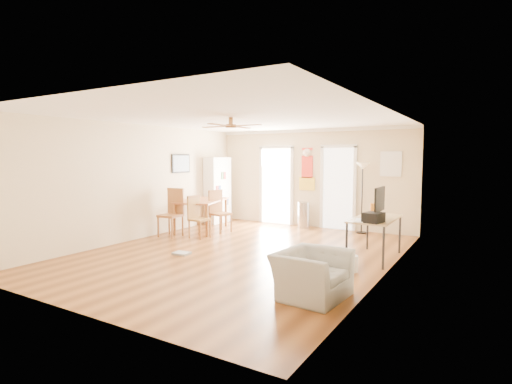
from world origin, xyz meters
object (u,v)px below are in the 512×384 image
Objects in this scene: computer_desk at (375,238)px; bookshelf at (218,190)px; dining_chair_right_b at (200,217)px; trash_can at (304,215)px; armchair at (312,274)px; dining_table at (202,215)px; wastebasket_a at (294,257)px; dining_chair_right_a at (221,212)px; torchiere_lamp at (362,198)px; dining_chair_near at (170,213)px; wastebasket_b at (351,263)px; printer at (373,217)px.

bookshelf is at bearing 159.82° from computer_desk.
trash_can is at bearing -27.50° from dining_chair_right_b.
armchair is at bearing -64.81° from trash_can.
armchair is (3.75, -2.29, -0.17)m from dining_chair_right_b.
dining_table reaches higher than wastebasket_a.
dining_table is at bearing 172.64° from computer_desk.
bookshelf is 2.72× the size of trash_can.
dining_table reaches higher than armchair.
dining_chair_right_a is at bearing 55.20° from armchair.
trash_can is at bearing 39.59° from dining_table.
torchiere_lamp is at bearing 25.75° from dining_table.
wastebasket_b is at bearing -12.69° from dining_chair_near.
printer is (4.99, -2.34, -0.08)m from bookshelf.
wastebasket_b is (4.78, -2.84, -0.79)m from bookshelf.
dining_table is 0.95m from dining_chair_right_b.
wastebasket_a is 1.06× the size of wastebasket_b.
wastebasket_b is (4.53, -0.64, -0.43)m from dining_chair_near.
bookshelf is at bearing 52.62° from armchair.
wastebasket_a is at bearing -68.51° from trash_can.
dining_chair_right_b is 4.08m from printer.
trash_can is 3.83m from printer.
dining_chair_right_b is 0.74m from dining_chair_near.
dining_chair_right_b is (0.94, -1.98, -0.44)m from bookshelf.
wastebasket_a is (-1.08, -1.16, -0.24)m from computer_desk.
dining_chair_right_b is 1.02× the size of armchair.
dining_chair_right_a is at bearing 51.24° from dining_chair_near.
dining_chair_near is at bearing -86.02° from bookshelf.
dining_table is 1.00m from dining_chair_near.
wastebasket_a is at bearing -26.96° from dining_table.
dining_chair_right_b is at bearing -177.33° from computer_desk.
dining_chair_right_a is 4.00m from computer_desk.
trash_can is 0.72× the size of armchair.
bookshelf is 6.38m from armchair.
dining_table is at bearing 39.69° from dining_chair_right_b.
printer reaches higher than trash_can.
dining_chair_near is 3.49m from trash_can.
dining_chair_right_a reaches higher than dining_chair_right_b.
dining_chair_near is at bearing -98.90° from dining_table.
torchiere_lamp is at bearing -46.64° from dining_chair_right_b.
computer_desk reaches higher than wastebasket_b.
dining_table is at bearing 177.74° from printer.
torchiere_lamp is (3.04, 2.50, 0.38)m from dining_chair_right_b.
wastebasket_b is 0.28× the size of armchair.
printer is (4.05, -0.36, 0.36)m from dining_chair_right_b.
dining_chair_right_b is at bearing -54.28° from dining_table.
dining_table is 1.52× the size of dining_chair_right_a.
bookshelf is 1.91× the size of dining_chair_right_b.
armchair is at bearing -116.72° from dining_chair_right_a.
trash_can is at bearing 124.91° from wastebasket_b.
torchiere_lamp reaches higher than wastebasket_a.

